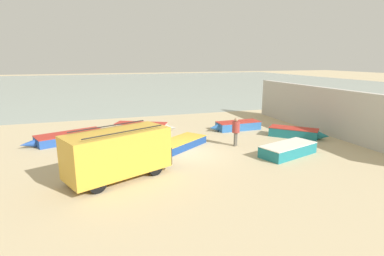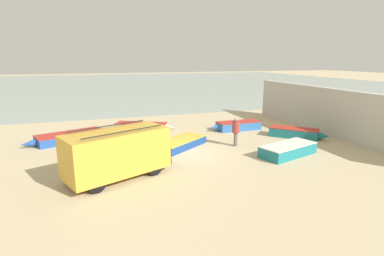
% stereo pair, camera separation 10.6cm
% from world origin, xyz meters
% --- Properties ---
extents(ground_plane, '(200.00, 200.00, 0.00)m').
position_xyz_m(ground_plane, '(0.00, 0.00, 0.00)').
color(ground_plane, tan).
extents(sea_water, '(120.00, 80.00, 0.01)m').
position_xyz_m(sea_water, '(0.00, 52.00, 0.00)').
color(sea_water, '#99A89E').
rests_on(sea_water, ground_plane).
extents(harbor_wall, '(0.50, 17.33, 3.32)m').
position_xyz_m(harbor_wall, '(11.05, 1.00, 1.66)').
color(harbor_wall, '#BCB7AD').
rests_on(harbor_wall, ground_plane).
extents(parked_van, '(5.06, 3.61, 2.35)m').
position_xyz_m(parked_van, '(-3.98, -2.41, 1.22)').
color(parked_van, gold).
rests_on(parked_van, ground_plane).
extents(fishing_rowboat_0, '(5.15, 3.06, 0.57)m').
position_xyz_m(fishing_rowboat_0, '(-6.63, 4.94, 0.28)').
color(fishing_rowboat_0, '#234CA3').
rests_on(fishing_rowboat_0, ground_plane).
extents(fishing_rowboat_1, '(4.31, 2.41, 0.65)m').
position_xyz_m(fishing_rowboat_1, '(5.53, -2.00, 0.32)').
color(fishing_rowboat_1, '#1E757F').
rests_on(fishing_rowboat_1, ground_plane).
extents(fishing_rowboat_2, '(4.34, 3.57, 0.49)m').
position_xyz_m(fishing_rowboat_2, '(-0.15, 1.27, 0.25)').
color(fishing_rowboat_2, navy).
rests_on(fishing_rowboat_2, ground_plane).
extents(fishing_rowboat_3, '(4.07, 1.39, 0.63)m').
position_xyz_m(fishing_rowboat_3, '(5.44, 4.50, 0.32)').
color(fishing_rowboat_3, '#2D66AD').
rests_on(fishing_rowboat_3, ground_plane).
extents(fishing_rowboat_4, '(4.59, 2.89, 0.56)m').
position_xyz_m(fishing_rowboat_4, '(-1.40, 6.60, 0.28)').
color(fishing_rowboat_4, '#ADA89E').
rests_on(fishing_rowboat_4, ground_plane).
extents(fishing_rowboat_5, '(3.38, 3.42, 0.65)m').
position_xyz_m(fishing_rowboat_5, '(8.33, 1.13, 0.32)').
color(fishing_rowboat_5, '#1E757F').
rests_on(fishing_rowboat_5, ground_plane).
extents(fisherman_0, '(0.43, 0.43, 1.65)m').
position_xyz_m(fisherman_0, '(-3.75, 1.47, 0.99)').
color(fisherman_0, '#38383D').
rests_on(fisherman_0, ground_plane).
extents(fisherman_1, '(0.47, 0.47, 1.79)m').
position_xyz_m(fisherman_1, '(3.40, 0.56, 1.07)').
color(fisherman_1, '#5B564C').
rests_on(fisherman_1, ground_plane).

